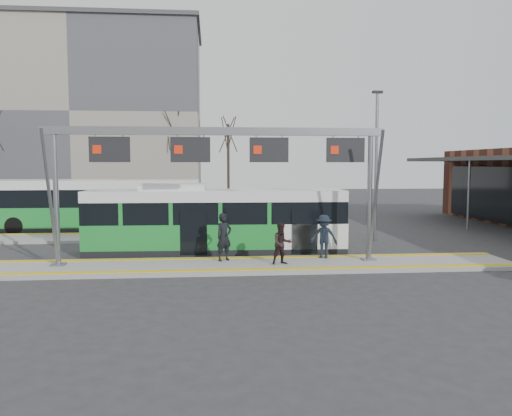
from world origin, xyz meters
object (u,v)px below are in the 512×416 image
Objects in this scene: gantry at (221,155)px; passenger_a at (224,237)px; passenger_b at (282,243)px; passenger_c at (324,236)px; hero_bus at (216,221)px.

gantry is 6.92× the size of passenger_a.
passenger_c reaches higher than passenger_b.
hero_bus reaches higher than passenger_a.
passenger_a is at bearing 74.98° from gantry.
hero_bus is at bearing 113.19° from passenger_b.
gantry is at bearing -145.89° from passenger_c.
gantry is 4.09m from passenger_b.
gantry is 1.15× the size of hero_bus.
passenger_b is (2.28, -0.50, -3.35)m from gantry.
gantry is at bearing -84.71° from hero_bus.
gantry reaches higher than hero_bus.
gantry reaches higher than passenger_b.
hero_bus is 6.04× the size of passenger_a.
passenger_c is (4.35, -2.35, -0.39)m from hero_bus.
hero_bus reaches higher than passenger_c.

